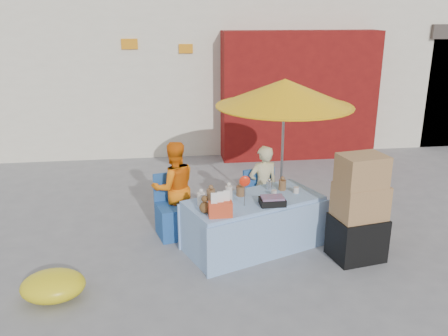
{
  "coord_description": "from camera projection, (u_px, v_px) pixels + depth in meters",
  "views": [
    {
      "loc": [
        -0.63,
        -5.25,
        2.96
      ],
      "look_at": [
        0.15,
        0.6,
        1.0
      ],
      "focal_mm": 38.0,
      "sensor_mm": 36.0,
      "label": 1
    }
  ],
  "objects": [
    {
      "name": "chair_left",
      "position": [
        175.0,
        218.0,
        6.52
      ],
      "size": [
        0.58,
        0.57,
        0.85
      ],
      "rotation": [
        0.0,
        0.0,
        0.24
      ],
      "color": "#22529C",
      "rests_on": "ground"
    },
    {
      "name": "vendor_orange",
      "position": [
        174.0,
        187.0,
        6.53
      ],
      "size": [
        0.73,
        0.63,
        1.3
      ],
      "primitive_type": "imported",
      "rotation": [
        0.0,
        0.0,
        3.38
      ],
      "color": "orange",
      "rests_on": "ground"
    },
    {
      "name": "box_stack",
      "position": [
        359.0,
        212.0,
        5.79
      ],
      "size": [
        0.69,
        0.6,
        1.36
      ],
      "rotation": [
        0.0,
        0.0,
        0.17
      ],
      "color": "black",
      "rests_on": "ground"
    },
    {
      "name": "backdrop",
      "position": [
        202.0,
        5.0,
        12.11
      ],
      "size": [
        14.0,
        8.0,
        7.8
      ],
      "color": "silver",
      "rests_on": "ground"
    },
    {
      "name": "tarp_bundle",
      "position": [
        53.0,
        286.0,
        5.09
      ],
      "size": [
        0.75,
        0.63,
        0.31
      ],
      "primitive_type": "ellipsoid",
      "rotation": [
        0.0,
        0.0,
        -0.12
      ],
      "color": "yellow",
      "rests_on": "ground"
    },
    {
      "name": "ground",
      "position": [
        218.0,
        259.0,
        5.95
      ],
      "size": [
        80.0,
        80.0,
        0.0
      ],
      "primitive_type": "plane",
      "color": "slate",
      "rests_on": "ground"
    },
    {
      "name": "chair_right",
      "position": [
        264.0,
        213.0,
        6.68
      ],
      "size": [
        0.58,
        0.57,
        0.85
      ],
      "rotation": [
        0.0,
        0.0,
        0.24
      ],
      "color": "#22529C",
      "rests_on": "ground"
    },
    {
      "name": "vendor_beige",
      "position": [
        263.0,
        187.0,
        6.7
      ],
      "size": [
        0.49,
        0.38,
        1.2
      ],
      "primitive_type": "imported",
      "rotation": [
        0.0,
        0.0,
        3.38
      ],
      "color": "#C9BF8E",
      "rests_on": "ground"
    },
    {
      "name": "umbrella",
      "position": [
        285.0,
        93.0,
        6.47
      ],
      "size": [
        1.9,
        1.9,
        2.09
      ],
      "color": "gray",
      "rests_on": "ground"
    },
    {
      "name": "market_table",
      "position": [
        253.0,
        223.0,
        6.14
      ],
      "size": [
        1.96,
        1.42,
        1.08
      ],
      "rotation": [
        0.0,
        0.0,
        0.37
      ],
      "color": "#98B9F3",
      "rests_on": "ground"
    }
  ]
}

